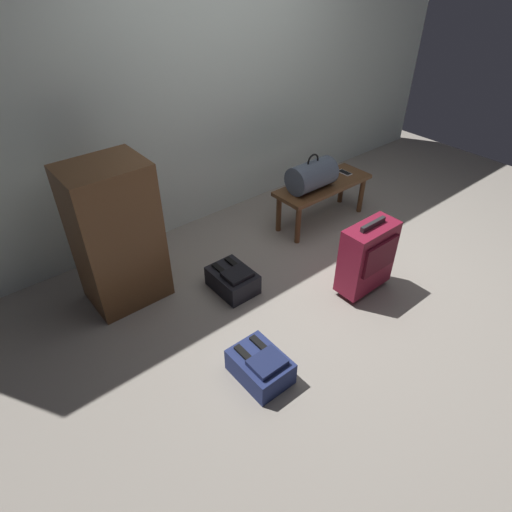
{
  "coord_description": "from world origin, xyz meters",
  "views": [
    {
      "loc": [
        -2.25,
        -1.65,
        2.27
      ],
      "look_at": [
        -0.53,
        0.44,
        0.25
      ],
      "focal_mm": 30.13,
      "sensor_mm": 36.0,
      "label": 1
    }
  ],
  "objects_px": {
    "suitcase_upright_burgundy": "(367,257)",
    "backpack_dark": "(233,280)",
    "duffel_bag_slate": "(312,176)",
    "side_cabinet": "(116,236)",
    "cell_phone": "(345,173)",
    "bench": "(323,189)",
    "backpack_navy": "(260,366)"
  },
  "relations": [
    {
      "from": "bench",
      "to": "duffel_bag_slate",
      "type": "relative_size",
      "value": 2.27
    },
    {
      "from": "bench",
      "to": "side_cabinet",
      "type": "relative_size",
      "value": 0.91
    },
    {
      "from": "bench",
      "to": "backpack_dark",
      "type": "distance_m",
      "value": 1.35
    },
    {
      "from": "duffel_bag_slate",
      "to": "backpack_navy",
      "type": "distance_m",
      "value": 1.9
    },
    {
      "from": "cell_phone",
      "to": "side_cabinet",
      "type": "height_order",
      "value": "side_cabinet"
    },
    {
      "from": "cell_phone",
      "to": "side_cabinet",
      "type": "bearing_deg",
      "value": 175.67
    },
    {
      "from": "bench",
      "to": "cell_phone",
      "type": "height_order",
      "value": "cell_phone"
    },
    {
      "from": "suitcase_upright_burgundy",
      "to": "bench",
      "type": "bearing_deg",
      "value": 61.88
    },
    {
      "from": "suitcase_upright_burgundy",
      "to": "duffel_bag_slate",
      "type": "bearing_deg",
      "value": 70.57
    },
    {
      "from": "cell_phone",
      "to": "bench",
      "type": "bearing_deg",
      "value": -176.52
    },
    {
      "from": "duffel_bag_slate",
      "to": "side_cabinet",
      "type": "height_order",
      "value": "side_cabinet"
    },
    {
      "from": "backpack_dark",
      "to": "suitcase_upright_burgundy",
      "type": "bearing_deg",
      "value": -39.74
    },
    {
      "from": "duffel_bag_slate",
      "to": "cell_phone",
      "type": "distance_m",
      "value": 0.51
    },
    {
      "from": "bench",
      "to": "side_cabinet",
      "type": "height_order",
      "value": "side_cabinet"
    },
    {
      "from": "backpack_navy",
      "to": "side_cabinet",
      "type": "relative_size",
      "value": 0.35
    },
    {
      "from": "suitcase_upright_burgundy",
      "to": "backpack_dark",
      "type": "distance_m",
      "value": 1.05
    },
    {
      "from": "bench",
      "to": "duffel_bag_slate",
      "type": "distance_m",
      "value": 0.26
    },
    {
      "from": "cell_phone",
      "to": "suitcase_upright_burgundy",
      "type": "xyz_separation_m",
      "value": [
        -0.82,
        -0.96,
        -0.09
      ]
    },
    {
      "from": "cell_phone",
      "to": "backpack_navy",
      "type": "xyz_separation_m",
      "value": [
        -1.99,
        -1.09,
        -0.32
      ]
    },
    {
      "from": "suitcase_upright_burgundy",
      "to": "backpack_dark",
      "type": "height_order",
      "value": "suitcase_upright_burgundy"
    },
    {
      "from": "suitcase_upright_burgundy",
      "to": "backpack_dark",
      "type": "bearing_deg",
      "value": 140.26
    },
    {
      "from": "cell_phone",
      "to": "backpack_dark",
      "type": "height_order",
      "value": "cell_phone"
    },
    {
      "from": "bench",
      "to": "backpack_dark",
      "type": "xyz_separation_m",
      "value": [
        -1.29,
        -0.28,
        -0.25
      ]
    },
    {
      "from": "suitcase_upright_burgundy",
      "to": "backpack_navy",
      "type": "relative_size",
      "value": 1.66
    },
    {
      "from": "duffel_bag_slate",
      "to": "side_cabinet",
      "type": "relative_size",
      "value": 0.4
    },
    {
      "from": "backpack_dark",
      "to": "side_cabinet",
      "type": "bearing_deg",
      "value": 144.69
    },
    {
      "from": "duffel_bag_slate",
      "to": "suitcase_upright_burgundy",
      "type": "height_order",
      "value": "duffel_bag_slate"
    },
    {
      "from": "duffel_bag_slate",
      "to": "backpack_navy",
      "type": "height_order",
      "value": "duffel_bag_slate"
    },
    {
      "from": "backpack_navy",
      "to": "side_cabinet",
      "type": "distance_m",
      "value": 1.38
    },
    {
      "from": "bench",
      "to": "backpack_navy",
      "type": "xyz_separation_m",
      "value": [
        -1.67,
        -1.07,
        -0.25
      ]
    },
    {
      "from": "duffel_bag_slate",
      "to": "cell_phone",
      "type": "relative_size",
      "value": 3.06
    },
    {
      "from": "duffel_bag_slate",
      "to": "suitcase_upright_burgundy",
      "type": "distance_m",
      "value": 1.02
    }
  ]
}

